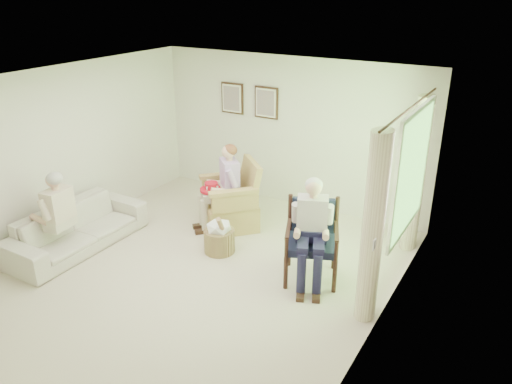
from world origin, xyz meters
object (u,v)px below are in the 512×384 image
hatbox (219,236)px  sofa (77,228)px  person_dark (310,225)px  person_sofa (54,211)px  red_hat (211,188)px  wicker_armchair (231,205)px  wood_armchair (315,237)px  person_wicker (225,182)px

hatbox → sofa: bearing=-153.5°
sofa → person_dark: bearing=-75.1°
person_sofa → red_hat: size_ratio=3.54×
red_hat → wicker_armchair: bearing=57.5°
sofa → wood_armchair: bearing=-72.3°
person_dark → person_sofa: (-3.37, -1.24, -0.11)m
wicker_armchair → red_hat: (-0.18, -0.28, 0.37)m
wood_armchair → hatbox: (-1.46, -0.12, -0.32)m
sofa → person_dark: (3.37, 0.90, 0.53)m
wicker_armchair → person_dark: size_ratio=0.77×
person_wicker → sofa: bearing=-90.9°
wicker_armchair → hatbox: 0.90m
wood_armchair → red_hat: wood_armchair is taller
wicker_armchair → hatbox: size_ratio=1.63×
sofa → person_sofa: (-0.00, -0.34, 0.42)m
red_hat → hatbox: red_hat is taller
person_dark → red_hat: person_dark is taller
sofa → person_sofa: size_ratio=1.68×
wicker_armchair → person_wicker: (-0.00, -0.14, 0.46)m
person_wicker → hatbox: 0.94m
sofa → person_dark: 3.53m
wicker_armchair → person_dark: person_dark is taller
wood_armchair → hatbox: bearing=162.0°
wicker_armchair → person_dark: 2.06m
red_hat → hatbox: 0.88m
hatbox → person_dark: bearing=-2.1°
person_dark → person_sofa: 3.60m
wicker_armchair → wood_armchair: (1.80, -0.71, 0.23)m
sofa → red_hat: bearing=-42.8°
red_hat → hatbox: (0.51, -0.55, -0.46)m
hatbox → wood_armchair: bearing=4.8°
wicker_armchair → person_wicker: 0.49m
hatbox → wicker_armchair: bearing=112.0°
red_hat → person_dark: bearing=-17.1°
person_dark → wicker_armchair: bearing=131.0°
red_hat → person_wicker: bearing=37.1°
wicker_armchair → sofa: size_ratio=0.51×
sofa → hatbox: bearing=-63.5°
person_sofa → red_hat: person_sofa is taller
red_hat → sofa: bearing=-132.8°
wicker_armchair → red_hat: size_ratio=3.03×
person_wicker → hatbox: bearing=-21.0°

